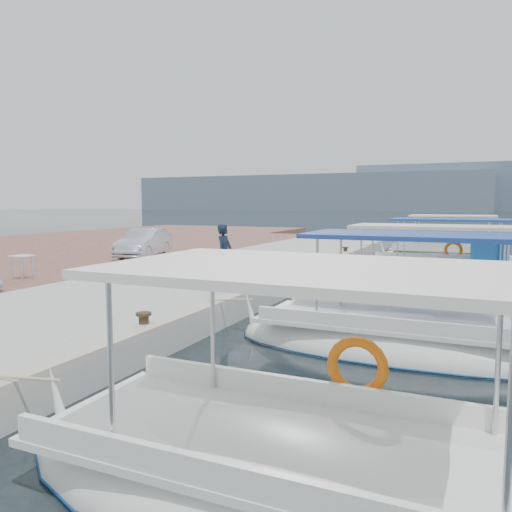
{
  "coord_description": "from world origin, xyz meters",
  "views": [
    {
      "loc": [
        5.06,
        -10.72,
        2.77
      ],
      "look_at": [
        -1.0,
        2.95,
        1.2
      ],
      "focal_mm": 35.0,
      "sensor_mm": 36.0,
      "label": 1
    }
  ],
  "objects_px": {
    "fishing_caique_b": "(407,345)",
    "fishing_caique_e": "(447,259)",
    "fisherman": "(224,253)",
    "fishing_caique_d": "(446,274)",
    "fishing_caique_a": "(297,490)",
    "parked_car": "(144,243)",
    "fishing_caique_c": "(424,307)"
  },
  "relations": [
    {
      "from": "fisherman",
      "to": "parked_car",
      "type": "distance_m",
      "value": 7.65
    },
    {
      "from": "parked_car",
      "to": "fishing_caique_b",
      "type": "bearing_deg",
      "value": -48.33
    },
    {
      "from": "fishing_caique_b",
      "to": "fisherman",
      "type": "bearing_deg",
      "value": 148.84
    },
    {
      "from": "fishing_caique_c",
      "to": "fishing_caique_b",
      "type": "bearing_deg",
      "value": -89.46
    },
    {
      "from": "fishing_caique_e",
      "to": "fishing_caique_b",
      "type": "bearing_deg",
      "value": -89.54
    },
    {
      "from": "fisherman",
      "to": "fishing_caique_d",
      "type": "bearing_deg",
      "value": -41.57
    },
    {
      "from": "fishing_caique_c",
      "to": "parked_car",
      "type": "xyz_separation_m",
      "value": [
        -11.78,
        4.15,
        0.98
      ]
    },
    {
      "from": "fishing_caique_e",
      "to": "fishing_caique_d",
      "type": "bearing_deg",
      "value": -87.61
    },
    {
      "from": "fishing_caique_a",
      "to": "fishing_caique_e",
      "type": "bearing_deg",
      "value": 89.49
    },
    {
      "from": "fishing_caique_d",
      "to": "fishing_caique_e",
      "type": "xyz_separation_m",
      "value": [
        -0.26,
        6.25,
        -0.07
      ]
    },
    {
      "from": "fishing_caique_b",
      "to": "fishing_caique_e",
      "type": "height_order",
      "value": "same"
    },
    {
      "from": "fishing_caique_c",
      "to": "fishing_caique_d",
      "type": "relative_size",
      "value": 0.98
    },
    {
      "from": "fishing_caique_e",
      "to": "fisherman",
      "type": "xyz_separation_m",
      "value": [
        -5.5,
        -12.82,
        1.21
      ]
    },
    {
      "from": "fishing_caique_a",
      "to": "fishing_caique_c",
      "type": "xyz_separation_m",
      "value": [
        0.29,
        9.08,
        0.0
      ]
    },
    {
      "from": "fishing_caique_e",
      "to": "parked_car",
      "type": "height_order",
      "value": "fishing_caique_e"
    },
    {
      "from": "fishing_caique_a",
      "to": "fisherman",
      "type": "distance_m",
      "value": 10.3
    },
    {
      "from": "fishing_caique_d",
      "to": "fishing_caique_e",
      "type": "height_order",
      "value": "same"
    },
    {
      "from": "fishing_caique_b",
      "to": "fishing_caique_e",
      "type": "xyz_separation_m",
      "value": [
        -0.13,
        16.22,
        0.0
      ]
    },
    {
      "from": "fishing_caique_c",
      "to": "fisherman",
      "type": "xyz_separation_m",
      "value": [
        -5.59,
        -0.34,
        1.21
      ]
    },
    {
      "from": "fishing_caique_d",
      "to": "fisherman",
      "type": "bearing_deg",
      "value": -131.23
    },
    {
      "from": "fishing_caique_c",
      "to": "parked_car",
      "type": "relative_size",
      "value": 1.82
    },
    {
      "from": "fishing_caique_b",
      "to": "fishing_caique_e",
      "type": "distance_m",
      "value": 16.22
    },
    {
      "from": "fishing_caique_b",
      "to": "fishing_caique_d",
      "type": "bearing_deg",
      "value": 89.25
    },
    {
      "from": "fishing_caique_a",
      "to": "parked_car",
      "type": "height_order",
      "value": "fishing_caique_a"
    },
    {
      "from": "fisherman",
      "to": "parked_car",
      "type": "relative_size",
      "value": 0.46
    },
    {
      "from": "fishing_caique_d",
      "to": "fishing_caique_e",
      "type": "relative_size",
      "value": 1.05
    },
    {
      "from": "fishing_caique_a",
      "to": "fishing_caique_e",
      "type": "xyz_separation_m",
      "value": [
        0.19,
        21.56,
        0.0
      ]
    },
    {
      "from": "fishing_caique_d",
      "to": "parked_car",
      "type": "xyz_separation_m",
      "value": [
        -11.94,
        -2.08,
        0.91
      ]
    },
    {
      "from": "fishing_caique_a",
      "to": "fishing_caique_b",
      "type": "bearing_deg",
      "value": 86.55
    },
    {
      "from": "fishing_caique_b",
      "to": "fisherman",
      "type": "height_order",
      "value": "fishing_caique_b"
    },
    {
      "from": "fishing_caique_d",
      "to": "fisherman",
      "type": "xyz_separation_m",
      "value": [
        -5.76,
        -6.57,
        1.14
      ]
    },
    {
      "from": "fishing_caique_c",
      "to": "fishing_caique_d",
      "type": "bearing_deg",
      "value": 88.47
    }
  ]
}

